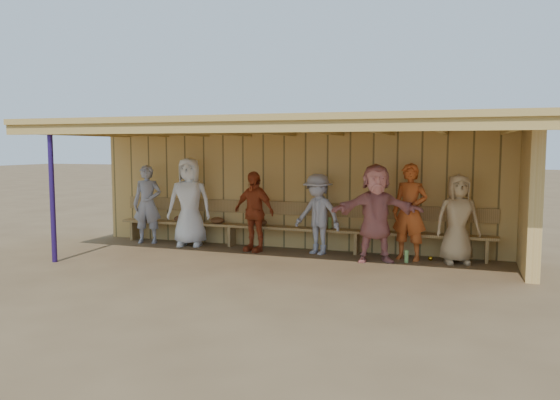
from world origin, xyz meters
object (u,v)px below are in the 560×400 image
object	(u,v)px
player_d	(254,211)
player_h	(458,219)
player_e	(318,214)
bench	(293,223)
player_a	(147,204)
player_b	(189,202)
player_f	(376,213)
player_g	(410,212)

from	to	relation	value
player_d	player_h	bearing A→B (deg)	18.74
player_d	player_h	distance (m)	3.76
player_e	player_h	bearing A→B (deg)	19.39
player_d	bench	xyz separation A→B (m)	(0.65, 0.44, -0.25)
player_d	bench	distance (m)	0.82
player_a	player_d	distance (m)	2.46
player_a	player_d	world-z (taller)	player_a
player_h	player_a	bearing A→B (deg)	162.97
player_e	player_a	bearing A→B (deg)	-160.48
player_a	bench	world-z (taller)	player_a
player_b	bench	bearing A→B (deg)	-6.41
player_b	bench	size ratio (longest dim) A/B	0.24
player_f	bench	bearing A→B (deg)	140.28
player_a	player_f	distance (m)	4.86
player_f	bench	distance (m)	1.89
player_f	player_d	bearing A→B (deg)	155.70
player_d	player_e	bearing A→B (deg)	22.87
player_h	bench	bearing A→B (deg)	157.30
player_b	player_e	size ratio (longest dim) A/B	1.19
player_a	bench	size ratio (longest dim) A/B	0.22
player_e	bench	distance (m)	0.71
player_f	player_h	distance (m)	1.41
player_b	bench	world-z (taller)	player_b
player_e	bench	xyz separation A→B (m)	(-0.60, 0.31, -0.23)
player_b	player_e	bearing A→B (deg)	-14.62
player_a	player_g	size ratio (longest dim) A/B	0.95
player_a	player_b	bearing A→B (deg)	-14.20
player_g	bench	size ratio (longest dim) A/B	0.23
bench	player_a	bearing A→B (deg)	-174.38
player_a	player_h	xyz separation A→B (m)	(6.21, -0.01, -0.05)
player_b	player_g	xyz separation A→B (m)	(4.41, 0.00, -0.04)
player_a	player_b	xyz separation A→B (m)	(0.99, 0.00, 0.08)
player_g	player_a	bearing A→B (deg)	-165.59
player_b	player_f	size ratio (longest dim) A/B	1.04
player_e	player_g	world-z (taller)	player_g
player_b	player_h	world-z (taller)	player_b
player_a	player_b	world-z (taller)	player_b
player_d	player_h	size ratio (longest dim) A/B	1.00
player_g	player_h	distance (m)	0.82
player_a	player_e	world-z (taller)	player_a
player_g	bench	world-z (taller)	player_g
player_b	player_d	world-z (taller)	player_b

